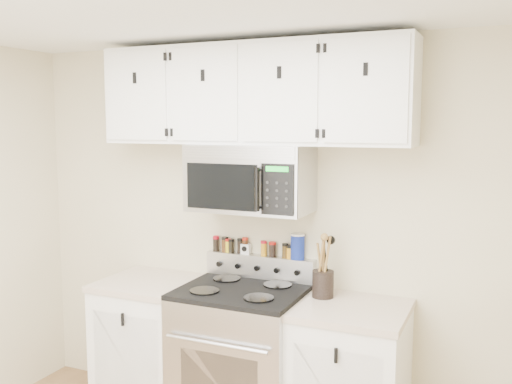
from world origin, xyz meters
TOP-DOWN VIEW (x-y plane):
  - back_wall at (0.00, 1.75)m, footprint 3.50×0.01m
  - range at (0.00, 1.43)m, footprint 0.76×0.65m
  - base_cabinet_left at (-0.69, 1.45)m, footprint 0.64×0.62m
  - base_cabinet_right at (0.69, 1.45)m, footprint 0.64×0.62m
  - microwave at (0.00, 1.55)m, footprint 0.76×0.44m
  - upper_cabinets at (-0.00, 1.58)m, footprint 2.00×0.35m
  - utensil_crock at (0.48, 1.55)m, footprint 0.13×0.13m
  - kitchen_timer at (-0.10, 1.71)m, footprint 0.06×0.05m
  - salt_canister at (0.26, 1.71)m, footprint 0.09×0.09m
  - spice_jar_0 at (-0.33, 1.71)m, footprint 0.04×0.04m
  - spice_jar_1 at (-0.33, 1.71)m, footprint 0.04×0.04m
  - spice_jar_2 at (-0.26, 1.71)m, footprint 0.04×0.04m
  - spice_jar_3 at (-0.24, 1.71)m, footprint 0.04×0.04m
  - spice_jar_4 at (-0.22, 1.71)m, footprint 0.04×0.04m
  - spice_jar_5 at (-0.15, 1.71)m, footprint 0.04×0.04m
  - spice_jar_6 at (-0.11, 1.71)m, footprint 0.04×0.04m
  - spice_jar_7 at (0.03, 1.71)m, footprint 0.04×0.04m
  - spice_jar_8 at (0.09, 1.71)m, footprint 0.05×0.05m
  - spice_jar_9 at (0.18, 1.71)m, footprint 0.04×0.04m
  - spice_jar_10 at (0.21, 1.71)m, footprint 0.04×0.04m

SIDE VIEW (x-z plane):
  - base_cabinet_left at x=-0.69m, z-range 0.00..0.92m
  - base_cabinet_right at x=0.69m, z-range 0.00..0.92m
  - range at x=0.00m, z-range -0.06..1.04m
  - utensil_crock at x=0.48m, z-range 0.83..1.21m
  - kitchen_timer at x=-0.10m, z-range 1.10..1.17m
  - spice_jar_10 at x=0.21m, z-range 1.10..1.19m
  - spice_jar_4 at x=-0.22m, z-range 1.10..1.19m
  - spice_jar_3 at x=-0.24m, z-range 1.10..1.19m
  - spice_jar_9 at x=0.18m, z-range 1.10..1.20m
  - spice_jar_8 at x=0.09m, z-range 1.10..1.20m
  - spice_jar_7 at x=0.03m, z-range 1.10..1.20m
  - spice_jar_0 at x=-0.33m, z-range 1.10..1.20m
  - spice_jar_5 at x=-0.15m, z-range 1.10..1.20m
  - spice_jar_2 at x=-0.26m, z-range 1.10..1.20m
  - spice_jar_1 at x=-0.33m, z-range 1.10..1.21m
  - spice_jar_6 at x=-0.11m, z-range 1.10..1.21m
  - salt_canister at x=0.26m, z-range 1.10..1.27m
  - back_wall at x=0.00m, z-range 0.00..2.50m
  - microwave at x=0.00m, z-range 1.42..1.84m
  - upper_cabinets at x=0.00m, z-range 1.84..2.46m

